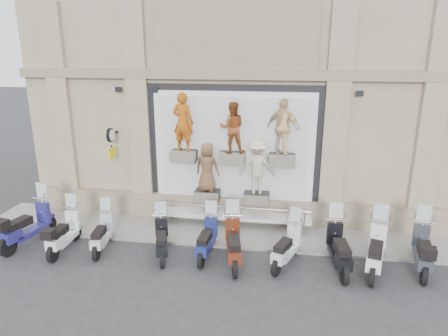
{
  "coord_description": "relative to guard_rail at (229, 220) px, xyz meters",
  "views": [
    {
      "loc": [
        1.61,
        -9.33,
        5.64
      ],
      "look_at": [
        -0.15,
        1.9,
        2.19
      ],
      "focal_mm": 32.0,
      "sensor_mm": 36.0,
      "label": 1
    }
  ],
  "objects": [
    {
      "name": "scooter_j",
      "position": [
        5.29,
        -1.32,
        0.33
      ],
      "size": [
        0.93,
        2.03,
        1.59
      ],
      "primitive_type": null,
      "rotation": [
        0.0,
        0.0,
        -0.19
      ],
      "color": "#2E3138",
      "rests_on": "ground"
    },
    {
      "name": "scooter_c",
      "position": [
        -3.48,
        -1.56,
        0.23
      ],
      "size": [
        0.75,
        1.76,
        1.39
      ],
      "primitive_type": null,
      "rotation": [
        0.0,
        0.0,
        0.15
      ],
      "color": "#ABB3BA",
      "rests_on": "ground"
    },
    {
      "name": "scooter_f",
      "position": [
        0.37,
        -1.73,
        0.33
      ],
      "size": [
        0.92,
        2.04,
        1.6
      ],
      "primitive_type": null,
      "rotation": [
        0.0,
        0.0,
        0.18
      ],
      "color": "#531E0E",
      "rests_on": "ground"
    },
    {
      "name": "building",
      "position": [
        0.0,
        5.0,
        5.54
      ],
      "size": [
        14.0,
        8.6,
        12.0
      ],
      "primitive_type": null,
      "color": "tan",
      "rests_on": "ground"
    },
    {
      "name": "clock_sign_bracket",
      "position": [
        -3.9,
        0.47,
        2.34
      ],
      "size": [
        0.1,
        0.8,
        1.02
      ],
      "color": "black",
      "rests_on": "ground"
    },
    {
      "name": "scooter_a",
      "position": [
        -5.78,
        -1.6,
        0.39
      ],
      "size": [
        1.03,
        2.18,
        1.7
      ],
      "primitive_type": null,
      "rotation": [
        0.0,
        0.0,
        -0.21
      ],
      "color": "navy",
      "rests_on": "ground"
    },
    {
      "name": "scooter_d",
      "position": [
        -1.67,
        -1.65,
        0.24
      ],
      "size": [
        1.0,
        1.8,
        1.41
      ],
      "primitive_type": null,
      "rotation": [
        0.0,
        0.0,
        0.3
      ],
      "color": "black",
      "rests_on": "ground"
    },
    {
      "name": "shop_vitrine",
      "position": [
        0.09,
        0.75,
        1.94
      ],
      "size": [
        5.6,
        0.83,
        4.3
      ],
      "color": "black",
      "rests_on": "ground"
    },
    {
      "name": "ground",
      "position": [
        0.0,
        -2.0,
        -0.47
      ],
      "size": [
        90.0,
        90.0,
        0.0
      ],
      "primitive_type": "plane",
      "color": "#2F2F32",
      "rests_on": "ground"
    },
    {
      "name": "scooter_b",
      "position": [
        -4.54,
        -1.76,
        0.29
      ],
      "size": [
        0.61,
        1.87,
        1.5
      ],
      "primitive_type": null,
      "rotation": [
        0.0,
        0.0,
        0.04
      ],
      "color": "white",
      "rests_on": "ground"
    },
    {
      "name": "sidewalk",
      "position": [
        0.0,
        0.1,
        -0.43
      ],
      "size": [
        16.0,
        2.2,
        0.08
      ],
      "primitive_type": "cube",
      "color": "gray",
      "rests_on": "ground"
    },
    {
      "name": "scooter_e",
      "position": [
        -0.42,
        -1.47,
        0.25
      ],
      "size": [
        0.59,
        1.79,
        1.44
      ],
      "primitive_type": null,
      "rotation": [
        0.0,
        0.0,
        -0.04
      ],
      "color": "navy",
      "rests_on": "ground"
    },
    {
      "name": "scooter_i",
      "position": [
        4.07,
        -1.58,
        0.36
      ],
      "size": [
        1.1,
        2.11,
        1.64
      ],
      "primitive_type": null,
      "rotation": [
        0.0,
        0.0,
        -0.27
      ],
      "color": "white",
      "rests_on": "ground"
    },
    {
      "name": "scooter_g",
      "position": [
        1.78,
        -1.59,
        0.26
      ],
      "size": [
        1.14,
        1.84,
        1.44
      ],
      "primitive_type": null,
      "rotation": [
        0.0,
        0.0,
        -0.38
      ],
      "color": "silver",
      "rests_on": "ground"
    },
    {
      "name": "guard_rail",
      "position": [
        0.0,
        0.0,
        0.0
      ],
      "size": [
        5.06,
        0.1,
        0.93
      ],
      "primitive_type": null,
      "color": "#9EA0A5",
      "rests_on": "ground"
    },
    {
      "name": "scooter_h",
      "position": [
        3.14,
        -1.59,
        0.34
      ],
      "size": [
        0.78,
        2.04,
        1.61
      ],
      "primitive_type": null,
      "rotation": [
        0.0,
        0.0,
        0.1
      ],
      "color": "black",
      "rests_on": "ground"
    }
  ]
}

